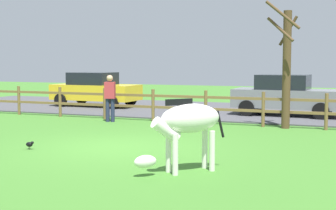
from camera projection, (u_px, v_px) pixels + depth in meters
ground_plane at (120, 147)px, 11.95m from camera, size 60.00×60.00×0.00m
parking_asphalt at (221, 111)px, 20.54m from camera, size 28.00×7.40×0.05m
paddock_fence at (179, 104)px, 16.62m from camera, size 21.48×0.11×1.14m
bare_tree at (286, 65)px, 15.06m from camera, size 1.09×0.95×3.97m
zebra at (187, 124)px, 9.16m from camera, size 1.45×1.56×1.41m
crow_on_grass at (30, 144)px, 11.59m from camera, size 0.22×0.10×0.20m
parked_car_yellow at (95, 89)px, 22.23m from camera, size 4.05×1.98×1.56m
parked_car_grey at (286, 95)px, 18.46m from camera, size 4.06×2.00×1.56m
visitor_near_fence at (110, 96)px, 16.84m from camera, size 0.41×0.31×1.64m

